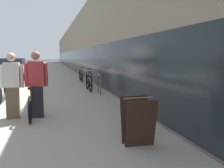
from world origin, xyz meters
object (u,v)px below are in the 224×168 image
object	(u,v)px
cruiser_bike_farthest	(81,75)
parked_sedan_far	(13,70)
cruiser_bike_nearest	(89,82)
person_bystander	(12,86)
tandem_bicycle	(32,102)
person_rider	(36,84)
cruiser_bike_middle	(89,78)
bike_rack_hoop	(99,82)
sandwich_board_sign	(138,121)

from	to	relation	value
cruiser_bike_farthest	parked_sedan_far	xyz separation A→B (m)	(-4.64, 4.16, 0.20)
cruiser_bike_farthest	parked_sedan_far	bearing A→B (deg)	138.14
cruiser_bike_nearest	parked_sedan_far	bearing A→B (deg)	118.15
person_bystander	cruiser_bike_nearest	bearing A→B (deg)	59.68
tandem_bicycle	person_rider	bearing A→B (deg)	-65.74
cruiser_bike_nearest	person_rider	bearing A→B (deg)	-114.26
tandem_bicycle	person_bystander	bearing A→B (deg)	-148.69
cruiser_bike_nearest	cruiser_bike_middle	distance (m)	2.19
person_rider	tandem_bicycle	bearing A→B (deg)	114.26
cruiser_bike_middle	cruiser_bike_farthest	world-z (taller)	cruiser_bike_farthest
tandem_bicycle	person_bystander	world-z (taller)	person_bystander
tandem_bicycle	bike_rack_hoop	size ratio (longest dim) A/B	2.98
bike_rack_hoop	cruiser_bike_middle	size ratio (longest dim) A/B	0.46
sandwich_board_sign	parked_sedan_far	distance (m)	16.29
cruiser_bike_nearest	cruiser_bike_farthest	world-z (taller)	cruiser_bike_farthest
person_rider	sandwich_board_sign	size ratio (longest dim) A/B	1.98
person_bystander	cruiser_bike_nearest	size ratio (longest dim) A/B	0.99
sandwich_board_sign	parked_sedan_far	bearing A→B (deg)	105.30
cruiser_bike_middle	tandem_bicycle	bearing A→B (deg)	-111.63
person_bystander	cruiser_bike_farthest	distance (m)	9.39
cruiser_bike_farthest	cruiser_bike_nearest	bearing A→B (deg)	-91.99
cruiser_bike_middle	sandwich_board_sign	xyz separation A→B (m)	(-0.52, -9.48, 0.05)
bike_rack_hoop	sandwich_board_sign	xyz separation A→B (m)	(-0.50, -6.34, -0.06)
parked_sedan_far	tandem_bicycle	bearing A→B (deg)	-80.14
tandem_bicycle	person_bystander	distance (m)	0.75
cruiser_bike_nearest	parked_sedan_far	xyz separation A→B (m)	(-4.49, 8.39, 0.21)
cruiser_bike_nearest	cruiser_bike_farthest	size ratio (longest dim) A/B	0.96
tandem_bicycle	bike_rack_hoop	xyz separation A→B (m)	(2.57, 3.42, 0.14)
sandwich_board_sign	person_rider	bearing A→B (deg)	126.54
bike_rack_hoop	cruiser_bike_middle	xyz separation A→B (m)	(0.03, 3.14, -0.12)
person_bystander	cruiser_bike_nearest	world-z (taller)	person_bystander
cruiser_bike_nearest	person_bystander	bearing A→B (deg)	-120.32
bike_rack_hoop	cruiser_bike_nearest	bearing A→B (deg)	107.40
person_rider	bike_rack_hoop	bearing A→B (deg)	56.94
cruiser_bike_nearest	sandwich_board_sign	distance (m)	7.33
bike_rack_hoop	sandwich_board_sign	distance (m)	6.36
tandem_bicycle	cruiser_bike_middle	bearing A→B (deg)	68.37
cruiser_bike_middle	cruiser_bike_farthest	size ratio (longest dim) A/B	1.00
cruiser_bike_middle	parked_sedan_far	distance (m)	7.88
person_rider	cruiser_bike_middle	distance (m)	7.32
tandem_bicycle	cruiser_bike_nearest	world-z (taller)	cruiser_bike_nearest
person_bystander	parked_sedan_far	xyz separation A→B (m)	(-1.75, 13.08, -0.27)
bike_rack_hoop	cruiser_bike_farthest	xyz separation A→B (m)	(-0.16, 5.22, -0.11)
cruiser_bike_nearest	cruiser_bike_farthest	distance (m)	4.24
cruiser_bike_middle	person_bystander	bearing A→B (deg)	-114.17
cruiser_bike_middle	cruiser_bike_nearest	bearing A→B (deg)	-98.76
bike_rack_hoop	cruiser_bike_nearest	size ratio (longest dim) A/B	0.48
tandem_bicycle	parked_sedan_far	bearing A→B (deg)	99.86
cruiser_bike_farthest	cruiser_bike_middle	bearing A→B (deg)	-84.89
sandwich_board_sign	cruiser_bike_farthest	bearing A→B (deg)	88.32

